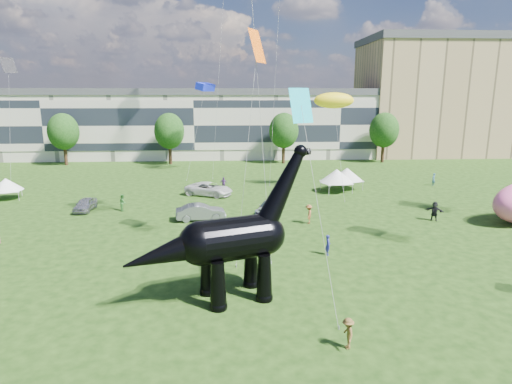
{
  "coord_description": "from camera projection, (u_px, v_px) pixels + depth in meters",
  "views": [
    {
      "loc": [
        -1.08,
        -22.36,
        11.91
      ],
      "look_at": [
        0.6,
        8.0,
        5.0
      ],
      "focal_mm": 30.0,
      "sensor_mm": 36.0,
      "label": 1
    }
  ],
  "objects": [
    {
      "name": "tree_mid_left",
      "position": [
        169.0,
        128.0,
        74.03
      ],
      "size": [
        5.2,
        5.2,
        9.44
      ],
      "color": "#382314",
      "rests_on": "ground"
    },
    {
      "name": "car_dark",
      "position": [
        270.0,
        207.0,
        43.63
      ],
      "size": [
        3.81,
        5.43,
        1.46
      ],
      "primitive_type": "imported",
      "rotation": [
        0.0,
        0.0,
        -0.39
      ],
      "color": "#595960",
      "rests_on": "ground"
    },
    {
      "name": "gazebo_near",
      "position": [
        337.0,
        176.0,
        53.46
      ],
      "size": [
        4.69,
        4.69,
        2.89
      ],
      "rotation": [
        0.0,
        0.0,
        0.14
      ],
      "color": "white",
      "rests_on": "ground"
    },
    {
      "name": "apartment_block",
      "position": [
        433.0,
        100.0,
        87.47
      ],
      "size": [
        28.0,
        18.0,
        22.0
      ],
      "primitive_type": "cube",
      "color": "tan",
      "rests_on": "ground"
    },
    {
      "name": "ground",
      "position": [
        253.0,
        308.0,
        24.47
      ],
      "size": [
        220.0,
        220.0,
        0.0
      ],
      "primitive_type": "plane",
      "color": "#16330C",
      "rests_on": "ground"
    },
    {
      "name": "gazebo_left",
      "position": [
        6.0,
        185.0,
        49.65
      ],
      "size": [
        4.52,
        4.52,
        2.5
      ],
      "rotation": [
        0.0,
        0.0,
        0.32
      ],
      "color": "white",
      "rests_on": "ground"
    },
    {
      "name": "tree_far_left",
      "position": [
        63.0,
        129.0,
        73.06
      ],
      "size": [
        5.2,
        5.2,
        9.44
      ],
      "color": "#382314",
      "rests_on": "ground"
    },
    {
      "name": "car_silver",
      "position": [
        85.0,
        205.0,
        44.88
      ],
      "size": [
        1.7,
        4.02,
        1.36
      ],
      "primitive_type": "imported",
      "rotation": [
        0.0,
        0.0,
        -0.02
      ],
      "color": "#B0B0B5",
      "rests_on": "ground"
    },
    {
      "name": "kites",
      "position": [
        241.0,
        44.0,
        45.08
      ],
      "size": [
        66.84,
        51.67,
        27.58
      ],
      "color": "red",
      "rests_on": "ground"
    },
    {
      "name": "tree_mid_right",
      "position": [
        284.0,
        128.0,
        75.1
      ],
      "size": [
        5.2,
        5.2,
        9.44
      ],
      "color": "#382314",
      "rests_on": "ground"
    },
    {
      "name": "visitors",
      "position": [
        255.0,
        215.0,
        40.13
      ],
      "size": [
        56.42,
        37.8,
        1.89
      ],
      "color": "#9C4E4F",
      "rests_on": "ground"
    },
    {
      "name": "car_white",
      "position": [
        209.0,
        189.0,
        51.7
      ],
      "size": [
        6.35,
        4.77,
        1.6
      ],
      "primitive_type": "imported",
      "rotation": [
        0.0,
        0.0,
        1.15
      ],
      "color": "silver",
      "rests_on": "ground"
    },
    {
      "name": "dinosaur_sculpture",
      "position": [
        227.0,
        242.0,
        24.87
      ],
      "size": [
        11.31,
        5.44,
        9.38
      ],
      "rotation": [
        0.0,
        0.0,
        0.34
      ],
      "color": "black",
      "rests_on": "ground"
    },
    {
      "name": "tree_far_right",
      "position": [
        384.0,
        127.0,
        76.07
      ],
      "size": [
        5.2,
        5.2,
        9.44
      ],
      "color": "#382314",
      "rests_on": "ground"
    },
    {
      "name": "gazebo_far",
      "position": [
        347.0,
        174.0,
        55.02
      ],
      "size": [
        5.17,
        5.17,
        2.78
      ],
      "rotation": [
        0.0,
        0.0,
        0.37
      ],
      "color": "silver",
      "rests_on": "ground"
    },
    {
      "name": "car_grey",
      "position": [
        201.0,
        212.0,
        41.59
      ],
      "size": [
        5.0,
        2.4,
        1.58
      ],
      "primitive_type": "imported",
      "rotation": [
        0.0,
        0.0,
        1.73
      ],
      "color": "slate",
      "rests_on": "ground"
    },
    {
      "name": "terrace_row",
      "position": [
        197.0,
        126.0,
        83.07
      ],
      "size": [
        78.0,
        11.0,
        12.0
      ],
      "primitive_type": "cube",
      "color": "beige",
      "rests_on": "ground"
    }
  ]
}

